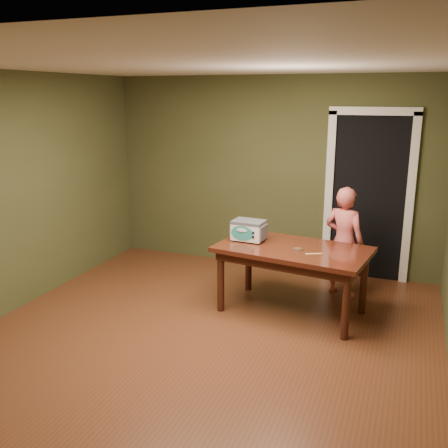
# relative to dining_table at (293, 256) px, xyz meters

# --- Properties ---
(floor) EXTENTS (5.00, 5.00, 0.00)m
(floor) POSITION_rel_dining_table_xyz_m (-0.67, -1.05, -0.65)
(floor) COLOR #5E2E1B
(floor) RESTS_ON ground
(room_shell) EXTENTS (4.52, 5.02, 2.61)m
(room_shell) POSITION_rel_dining_table_xyz_m (-0.67, -1.05, 1.06)
(room_shell) COLOR #444726
(room_shell) RESTS_ON ground
(doorway) EXTENTS (1.10, 0.66, 2.25)m
(doorway) POSITION_rel_dining_table_xyz_m (0.63, 1.73, 0.41)
(doorway) COLOR black
(doorway) RESTS_ON ground
(dining_table) EXTENTS (1.71, 1.12, 0.75)m
(dining_table) POSITION_rel_dining_table_xyz_m (0.00, 0.00, 0.00)
(dining_table) COLOR #37190C
(dining_table) RESTS_ON floor
(toy_oven) EXTENTS (0.39, 0.28, 0.23)m
(toy_oven) POSITION_rel_dining_table_xyz_m (-0.53, 0.08, 0.23)
(toy_oven) COLOR #4C4F54
(toy_oven) RESTS_ON dining_table
(baking_pan) EXTENTS (0.10, 0.10, 0.02)m
(baking_pan) POSITION_rel_dining_table_xyz_m (0.07, -0.09, 0.11)
(baking_pan) COLOR silver
(baking_pan) RESTS_ON dining_table
(spatula) EXTENTS (0.17, 0.10, 0.01)m
(spatula) POSITION_rel_dining_table_xyz_m (0.26, -0.16, 0.10)
(spatula) COLOR tan
(spatula) RESTS_ON dining_table
(child) EXTENTS (0.56, 0.45, 1.32)m
(child) POSITION_rel_dining_table_xyz_m (0.45, 0.70, 0.01)
(child) COLOR #D05A55
(child) RESTS_ON floor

